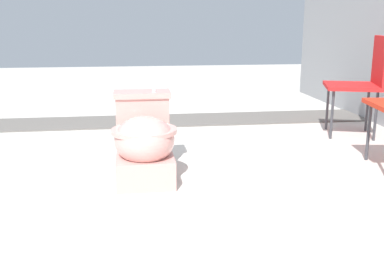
% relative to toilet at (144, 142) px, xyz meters
% --- Properties ---
extents(ground_plane, '(14.00, 14.00, 0.00)m').
position_rel_toilet_xyz_m(ground_plane, '(-0.19, -0.15, -0.22)').
color(ground_plane, beige).
extents(gravel_strip, '(0.56, 8.00, 0.01)m').
position_rel_toilet_xyz_m(gravel_strip, '(-1.58, 0.35, -0.21)').
color(gravel_strip, '#605B56').
rests_on(gravel_strip, ground).
extents(toilet, '(0.63, 0.39, 0.52)m').
position_rel_toilet_xyz_m(toilet, '(0.00, 0.00, 0.00)').
color(toilet, '#E09E93').
rests_on(toilet, ground).
extents(folding_chair_left, '(0.55, 0.55, 0.83)m').
position_rel_toilet_xyz_m(folding_chair_left, '(-0.80, 1.87, 0.29)').
color(folding_chair_left, red).
rests_on(folding_chair_left, ground).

